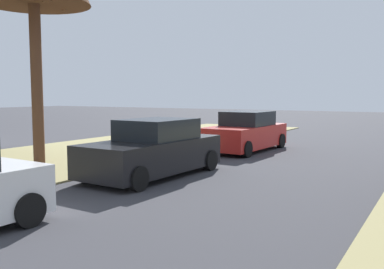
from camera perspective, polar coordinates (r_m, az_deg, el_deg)
The scene contains 2 objects.
parked_sedan_black at distance 11.75m, azimuth -5.21°, elevation -2.10°, with size 2.09×4.47×1.57m.
parked_sedan_red at distance 17.10m, azimuth 7.25°, elevation 0.25°, with size 2.09×4.47×1.57m.
Camera 1 is at (4.68, 2.13, 2.26)m, focal length 39.53 mm.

